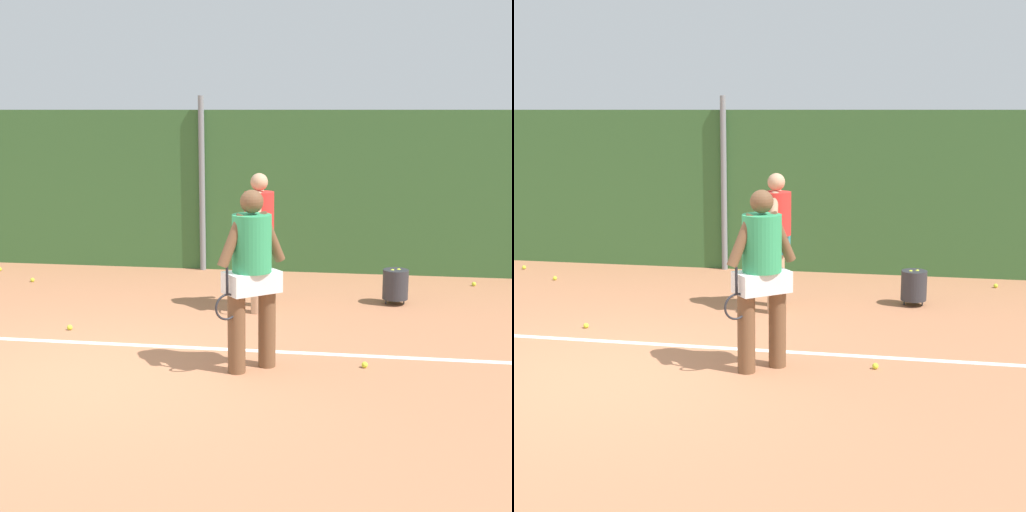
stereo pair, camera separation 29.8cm
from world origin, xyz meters
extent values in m
plane|color=#B2704C|center=(0.00, 1.60, 0.00)|extent=(29.40, 29.40, 0.00)
cube|color=#386633|center=(0.00, 5.47, 1.36)|extent=(19.11, 0.25, 2.71)
cylinder|color=gray|center=(0.00, 5.29, 1.47)|extent=(0.10, 0.10, 2.94)
cube|color=white|center=(0.00, 1.08, 0.00)|extent=(13.97, 0.10, 0.01)
cylinder|color=brown|center=(1.74, 0.60, 0.42)|extent=(0.19, 0.19, 0.84)
cylinder|color=brown|center=(1.45, 0.36, 0.42)|extent=(0.19, 0.19, 0.84)
cube|color=white|center=(1.60, 0.48, 0.95)|extent=(0.64, 0.61, 0.22)
cylinder|color=#339E60|center=(1.60, 0.48, 1.36)|extent=(0.41, 0.41, 0.60)
sphere|color=brown|center=(1.60, 0.48, 1.79)|extent=(0.24, 0.24, 0.24)
cylinder|color=brown|center=(1.78, 0.63, 1.41)|extent=(0.29, 0.26, 0.57)
cylinder|color=brown|center=(1.42, 0.33, 1.41)|extent=(0.29, 0.26, 0.57)
cylinder|color=black|center=(1.38, 0.24, 1.01)|extent=(0.03, 0.03, 0.28)
torus|color=#26262B|center=(1.38, 0.24, 0.74)|extent=(0.23, 0.20, 0.28)
cylinder|color=tan|center=(1.32, 3.05, 0.41)|extent=(0.18, 0.18, 0.82)
cylinder|color=tan|center=(1.33, 2.69, 0.41)|extent=(0.18, 0.18, 0.82)
cube|color=teal|center=(1.33, 2.87, 0.93)|extent=(0.34, 0.56, 0.22)
cylinder|color=red|center=(1.33, 2.87, 1.34)|extent=(0.40, 0.40, 0.59)
sphere|color=tan|center=(1.33, 2.87, 1.76)|extent=(0.24, 0.24, 0.24)
cylinder|color=tan|center=(1.32, 3.10, 1.38)|extent=(0.12, 0.33, 0.55)
cylinder|color=tan|center=(1.33, 2.64, 1.38)|extent=(0.12, 0.33, 0.55)
cylinder|color=black|center=(1.39, 2.55, 0.99)|extent=(0.03, 0.03, 0.28)
torus|color=#26262B|center=(1.39, 2.55, 0.72)|extent=(0.03, 0.28, 0.28)
cylinder|color=#2D2D33|center=(3.20, 3.43, 0.29)|extent=(0.36, 0.36, 0.42)
cylinder|color=#2D2D33|center=(3.32, 3.43, 0.04)|extent=(0.02, 0.02, 0.08)
cylinder|color=#2D2D33|center=(3.07, 3.43, 0.04)|extent=(0.02, 0.02, 0.08)
cylinder|color=#2D2D33|center=(3.20, 3.55, 0.04)|extent=(0.02, 0.02, 0.08)
sphere|color=#CCDB33|center=(3.24, 3.46, 0.48)|extent=(0.07, 0.07, 0.07)
sphere|color=#CCDB33|center=(3.15, 3.41, 0.48)|extent=(0.07, 0.07, 0.07)
sphere|color=#CCDB33|center=(1.00, 3.59, 0.03)|extent=(0.07, 0.07, 0.07)
sphere|color=#CCDB33|center=(1.68, 1.19, 0.03)|extent=(0.07, 0.07, 0.07)
sphere|color=#CCDB33|center=(2.78, 0.70, 0.03)|extent=(0.07, 0.07, 0.07)
sphere|color=#CCDB33|center=(-0.88, 1.55, 0.03)|extent=(0.07, 0.07, 0.07)
sphere|color=#CCDB33|center=(4.46, 4.72, 0.03)|extent=(0.07, 0.07, 0.07)
sphere|color=#CCDB33|center=(-2.51, 3.97, 0.03)|extent=(0.07, 0.07, 0.07)
sphere|color=#CCDB33|center=(-3.42, 4.65, 0.03)|extent=(0.07, 0.07, 0.07)
camera|label=1|loc=(2.74, -6.92, 2.71)|focal=51.88mm
camera|label=2|loc=(3.03, -6.87, 2.71)|focal=51.88mm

